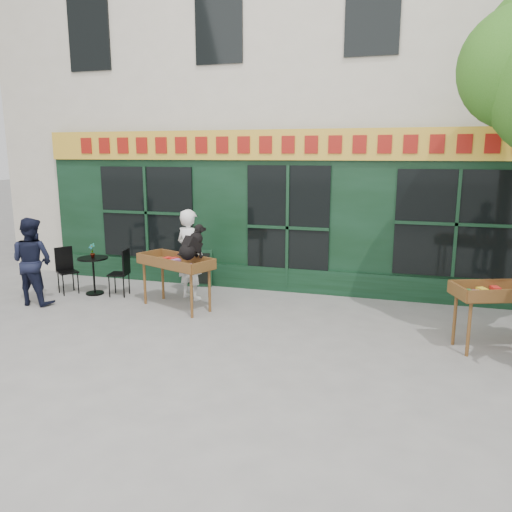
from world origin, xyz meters
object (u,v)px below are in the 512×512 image
object	(u,v)px
book_cart_center	(176,265)
book_cart_right	(508,295)
woman	(190,254)
man_left	(32,261)
bistro_table	(93,268)
dog	(191,241)

from	to	relation	value
book_cart_center	book_cart_right	distance (m)	5.50
woman	man_left	xyz separation A→B (m)	(-2.72, -1.19, -0.06)
book_cart_center	bistro_table	world-z (taller)	book_cart_center
bistro_table	man_left	size ratio (longest dim) A/B	0.46
book_cart_right	bistro_table	xyz separation A→B (m)	(-7.50, 0.81, -0.28)
bistro_table	man_left	bearing A→B (deg)	-127.87
dog	book_cart_center	bearing A→B (deg)	-165.03
book_cart_center	dog	distance (m)	0.59
woman	book_cart_right	xyz separation A→B (m)	(5.48, -1.11, -0.07)
dog	woman	distance (m)	0.88
dog	woman	size ratio (longest dim) A/B	0.34
dog	woman	bearing A→B (deg)	139.67
book_cart_right	man_left	world-z (taller)	man_left
woman	bistro_table	xyz separation A→B (m)	(-2.02, -0.29, -0.35)
book_cart_center	man_left	distance (m)	2.77
dog	bistro_table	size ratio (longest dim) A/B	0.79
woman	man_left	size ratio (longest dim) A/B	1.07
book_cart_center	bistro_table	bearing A→B (deg)	-166.97
dog	bistro_table	world-z (taller)	dog
man_left	book_cart_center	bearing A→B (deg)	-168.88
bistro_table	man_left	distance (m)	1.18
book_cart_right	book_cart_center	bearing A→B (deg)	154.74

